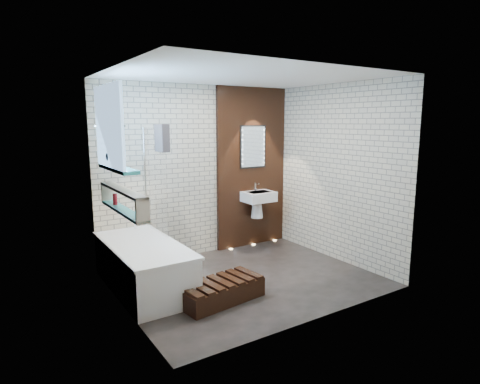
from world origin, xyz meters
TOP-DOWN VIEW (x-y plane):
  - ground at (0.00, 0.00)m, footprint 3.20×3.20m
  - room_shell at (0.00, 0.00)m, footprint 3.24×3.20m
  - walnut_panel at (0.95, 1.27)m, footprint 1.30×0.06m
  - clerestory_window at (-1.57, 0.35)m, footprint 0.18×1.00m
  - display_niche at (-1.53, 0.15)m, footprint 0.14×1.30m
  - bathtub at (-1.22, 0.45)m, footprint 0.79×1.74m
  - bath_screen at (-0.87, 0.89)m, footprint 0.01×0.78m
  - towel at (-0.87, 0.60)m, footprint 0.10×0.26m
  - shower_head at (-1.30, 0.95)m, footprint 0.18×0.18m
  - washbasin at (0.95, 1.07)m, footprint 0.50×0.36m
  - led_mirror at (0.95, 1.23)m, footprint 0.50×0.02m
  - walnut_step at (-0.60, -0.37)m, footprint 1.04×0.56m
  - niche_bottles at (-1.53, 0.09)m, footprint 0.05×0.87m
  - sill_vases at (-1.50, 0.44)m, footprint 0.22×0.22m
  - floor_uplights at (0.95, 1.20)m, footprint 0.96×0.06m

SIDE VIEW (x-z plane):
  - ground at x=0.00m, z-range 0.00..0.00m
  - floor_uplights at x=0.95m, z-range 0.00..0.01m
  - walnut_step at x=-0.60m, z-range 0.00..0.22m
  - bathtub at x=-1.22m, z-range -0.06..0.64m
  - washbasin at x=0.95m, z-range 0.50..1.08m
  - niche_bottles at x=-1.53m, z-range 1.10..1.23m
  - display_niche at x=-1.53m, z-range 1.07..1.33m
  - bath_screen at x=-0.87m, z-range 0.58..1.98m
  - walnut_panel at x=0.95m, z-range 0.00..2.60m
  - room_shell at x=0.00m, z-range 0.00..2.60m
  - led_mirror at x=0.95m, z-range 1.30..2.00m
  - sill_vases at x=-1.50m, z-range 1.55..1.77m
  - towel at x=-0.87m, z-range 1.68..2.02m
  - clerestory_window at x=-1.57m, z-range 1.43..2.37m
  - shower_head at x=-1.30m, z-range 1.99..2.01m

